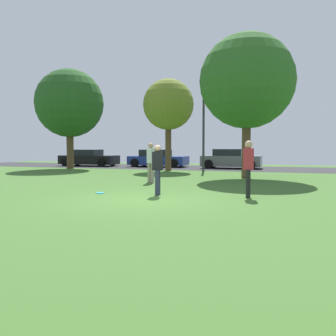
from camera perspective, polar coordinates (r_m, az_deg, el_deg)
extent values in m
plane|color=#3D6628|center=(11.06, -3.58, -4.85)|extent=(44.00, 44.00, 0.00)
cube|color=#28282B|center=(26.51, 9.52, -0.04)|extent=(44.00, 6.40, 0.01)
cylinder|color=brown|center=(18.69, 11.98, 3.39)|extent=(0.43, 0.43, 3.20)
sphere|color=#2D6023|center=(18.96, 12.11, 13.01)|extent=(4.66, 4.66, 4.66)
cylinder|color=brown|center=(23.76, 0.04, 3.41)|extent=(0.39, 0.39, 3.16)
sphere|color=olive|center=(23.90, 0.05, 9.80)|extent=(3.25, 3.25, 3.25)
cylinder|color=brown|center=(26.70, -14.89, 3.37)|extent=(0.48, 0.48, 3.23)
sphere|color=#23511E|center=(26.86, -14.99, 9.65)|extent=(4.71, 4.71, 4.71)
cylinder|color=#2D334C|center=(12.05, -1.51, -2.24)|extent=(0.14, 0.14, 0.80)
cylinder|color=#2D334C|center=(11.90, -1.70, -2.31)|extent=(0.14, 0.14, 0.80)
cube|color=black|center=(11.93, -1.61, 1.09)|extent=(0.34, 0.25, 0.60)
sphere|color=tan|center=(11.92, -1.61, 3.07)|extent=(0.22, 0.22, 0.22)
cylinder|color=black|center=(11.55, 12.28, -2.41)|extent=(0.14, 0.14, 0.87)
cylinder|color=black|center=(11.71, 12.28, -2.33)|extent=(0.14, 0.14, 0.87)
cube|color=#B72D38|center=(11.58, 12.33, 1.38)|extent=(0.34, 0.25, 0.65)
sphere|color=tan|center=(11.57, 12.36, 3.57)|extent=(0.24, 0.24, 0.24)
cylinder|color=gray|center=(16.03, -2.93, -0.74)|extent=(0.14, 0.14, 0.85)
cylinder|color=gray|center=(15.95, -2.43, -0.76)|extent=(0.14, 0.14, 0.85)
cube|color=silver|center=(15.95, -2.69, 1.92)|extent=(0.26, 0.35, 0.64)
sphere|color=tan|center=(15.94, -2.70, 3.48)|extent=(0.23, 0.23, 0.23)
cylinder|color=#2DB2E0|center=(12.61, -10.47, -3.82)|extent=(0.27, 0.27, 0.03)
cube|color=black|center=(29.96, -12.10, 1.27)|extent=(4.57, 1.81, 0.68)
cube|color=black|center=(30.06, -12.49, 2.36)|extent=(2.19, 1.60, 0.46)
cylinder|color=black|center=(29.99, -8.58, 0.98)|extent=(0.64, 0.22, 0.64)
cylinder|color=black|center=(28.39, -10.25, 0.82)|extent=(0.64, 0.22, 0.64)
cylinder|color=black|center=(31.57, -13.76, 1.04)|extent=(0.64, 0.22, 0.64)
cylinder|color=black|center=(30.05, -15.60, 0.89)|extent=(0.64, 0.22, 0.64)
cube|color=#233893|center=(28.17, -1.51, 1.18)|extent=(4.42, 1.88, 0.66)
cube|color=black|center=(28.23, -1.94, 2.35)|extent=(2.12, 1.65, 0.50)
cylinder|color=black|center=(28.59, 2.05, 0.89)|extent=(0.64, 0.22, 0.64)
cylinder|color=black|center=(26.79, 0.91, 0.72)|extent=(0.64, 0.22, 0.64)
cylinder|color=black|center=(29.61, -3.70, 0.98)|extent=(0.64, 0.22, 0.64)
cylinder|color=black|center=(27.88, -5.16, 0.82)|extent=(0.64, 0.22, 0.64)
cube|color=slate|center=(26.51, 9.75, 1.09)|extent=(4.14, 1.81, 0.75)
cube|color=black|center=(26.52, 9.32, 2.40)|extent=(1.99, 1.59, 0.47)
cylinder|color=black|center=(27.24, 13.05, 0.68)|extent=(0.64, 0.22, 0.64)
cylinder|color=black|center=(25.44, 12.66, 0.49)|extent=(0.64, 0.22, 0.64)
cylinder|color=black|center=(27.66, 7.07, 0.78)|extent=(0.64, 0.22, 0.64)
cylinder|color=black|center=(25.89, 6.27, 0.61)|extent=(0.64, 0.22, 0.64)
cylinder|color=#2D2D33|center=(22.94, 5.50, 5.07)|extent=(0.14, 0.14, 4.50)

